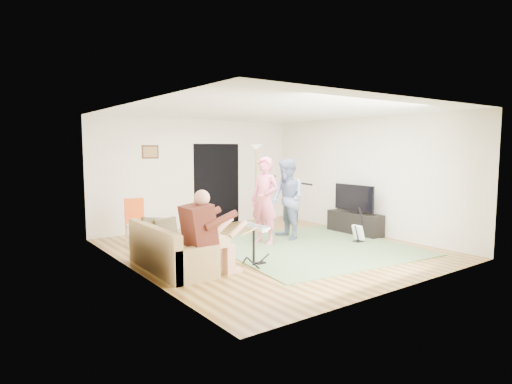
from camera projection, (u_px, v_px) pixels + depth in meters
floor at (271, 249)px, 8.51m from camera, size 6.00×6.00×0.00m
walls at (271, 181)px, 8.37m from camera, size 5.50×6.00×2.70m
ceiling at (271, 111)px, 8.23m from camera, size 6.00×6.00×0.00m
window_blinds at (130, 176)px, 6.90m from camera, size 0.00×2.05×2.05m
doorway at (217, 184)px, 11.13m from camera, size 2.10×0.00×2.10m
picture_frame at (150, 152)px, 9.98m from camera, size 0.42×0.03×0.32m
area_rug at (313, 247)px, 8.62m from camera, size 3.97×3.92×0.02m
sofa at (167, 255)px, 7.02m from camera, size 0.77×1.86×0.75m
drummer at (209, 242)px, 6.71m from camera, size 0.88×0.49×1.36m
drum_kit at (254, 248)px, 7.24m from camera, size 0.39×0.70×0.72m
singer at (265, 200)px, 8.88m from camera, size 0.59×0.75×1.82m
microphone at (272, 179)px, 8.95m from camera, size 0.06×0.06×0.24m
guitarist at (287, 199)px, 9.30m from camera, size 0.82×0.97×1.77m
guitar_held at (294, 184)px, 9.38m from camera, size 0.23×0.61×0.26m
guitar_spare at (358, 232)px, 9.05m from camera, size 0.27×0.24×0.74m
torchiere_lamp at (256, 171)px, 10.80m from camera, size 0.37×0.37×2.08m
dining_chair at (136, 229)px, 8.77m from camera, size 0.46×0.48×0.96m
tv_cabinet at (355, 223)px, 9.96m from camera, size 0.40×1.40×0.50m
television at (354, 198)px, 9.86m from camera, size 0.06×1.11×0.61m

